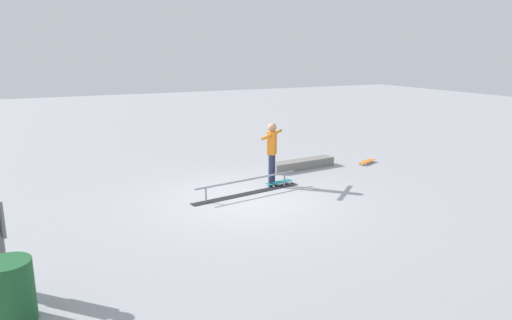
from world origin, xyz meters
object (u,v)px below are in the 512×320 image
skate_ledge (302,164)px  skater_main (272,150)px  grind_rail (247,187)px  trash_bin (10,292)px  loose_skateboard_orange (367,161)px  skateboard_main (279,182)px

skate_ledge → skater_main: bearing=35.6°
grind_rail → skater_main: (-0.92, -0.41, 0.82)m
trash_bin → grind_rail: bearing=-144.3°
skater_main → loose_skateboard_orange: bearing=-29.1°
skate_ledge → skater_main: 2.29m
skateboard_main → grind_rail: bearing=8.2°
loose_skateboard_orange → trash_bin: (10.16, 5.07, 0.37)m
grind_rail → loose_skateboard_orange: 5.04m
skater_main → trash_bin: skater_main is taller
skateboard_main → skate_ledge: bearing=-149.9°
grind_rail → loose_skateboard_orange: (-4.88, -1.27, -0.10)m
skate_ledge → trash_bin: trash_bin is taller
grind_rail → skater_main: 1.30m
skater_main → grind_rail: bearing=162.6°
skateboard_main → loose_skateboard_orange: same height
skater_main → loose_skateboard_orange: size_ratio=2.11×
skater_main → trash_bin: bearing=172.8°
grind_rail → skateboard_main: 1.19m
skateboard_main → trash_bin: (6.40, 4.17, 0.37)m
skate_ledge → skater_main: skater_main is taller
grind_rail → trash_bin: 6.51m
skateboard_main → trash_bin: size_ratio=0.94×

